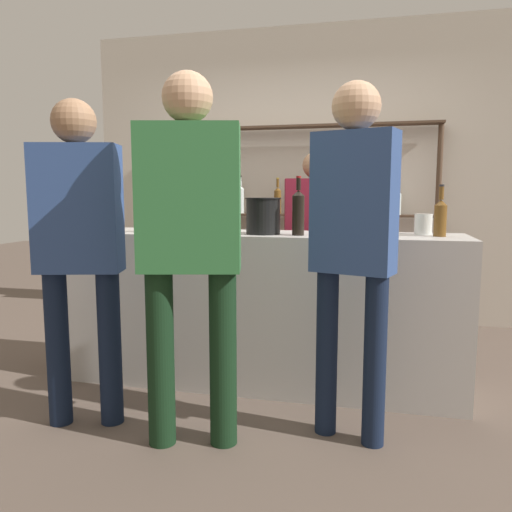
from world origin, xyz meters
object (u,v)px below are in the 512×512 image
(counter_bottle_1, at_px, (169,210))
(customer_left, at_px, (79,237))
(counter_bottle_0, at_px, (114,211))
(wine_glass, at_px, (204,214))
(counter_bottle_3, at_px, (298,212))
(counter_bottle_2, at_px, (440,217))
(server_behind_counter, at_px, (315,237))
(cork_jar, at_px, (423,224))
(customer_right, at_px, (353,230))
(customer_center, at_px, (190,233))
(ice_bucket, at_px, (263,216))

(counter_bottle_1, bearing_deg, customer_left, -107.86)
(counter_bottle_0, relative_size, customer_left, 0.20)
(wine_glass, bearing_deg, counter_bottle_3, -6.29)
(counter_bottle_0, distance_m, counter_bottle_2, 2.12)
(counter_bottle_1, height_order, server_behind_counter, server_behind_counter)
(counter_bottle_2, relative_size, server_behind_counter, 0.19)
(counter_bottle_0, bearing_deg, counter_bottle_1, -19.70)
(counter_bottle_3, bearing_deg, counter_bottle_1, 179.88)
(cork_jar, bearing_deg, customer_left, -153.07)
(counter_bottle_0, bearing_deg, server_behind_counter, 28.92)
(counter_bottle_3, bearing_deg, cork_jar, 17.69)
(customer_left, bearing_deg, counter_bottle_0, 2.70)
(counter_bottle_2, xyz_separation_m, customer_right, (-0.47, -0.62, -0.04))
(customer_center, bearing_deg, server_behind_counter, -27.03)
(customer_left, bearing_deg, counter_bottle_3, -72.08)
(ice_bucket, bearing_deg, customer_center, -102.94)
(server_behind_counter, xyz_separation_m, customer_left, (-1.04, -1.56, 0.11))
(counter_bottle_0, distance_m, counter_bottle_1, 0.51)
(counter_bottle_2, bearing_deg, wine_glass, -178.41)
(counter_bottle_3, distance_m, ice_bucket, 0.23)
(counter_bottle_1, distance_m, wine_glass, 0.22)
(counter_bottle_1, relative_size, counter_bottle_3, 1.08)
(customer_center, relative_size, server_behind_counter, 1.16)
(counter_bottle_2, distance_m, cork_jar, 0.16)
(counter_bottle_1, distance_m, cork_jar, 1.58)
(counter_bottle_3, bearing_deg, counter_bottle_2, 7.50)
(wine_glass, bearing_deg, customer_left, -120.21)
(cork_jar, distance_m, server_behind_counter, 1.00)
(counter_bottle_2, bearing_deg, cork_jar, 122.82)
(wine_glass, distance_m, ice_bucket, 0.39)
(counter_bottle_3, relative_size, ice_bucket, 1.58)
(counter_bottle_1, xyz_separation_m, cork_jar, (1.56, 0.23, -0.08))
(server_behind_counter, bearing_deg, counter_bottle_1, -54.83)
(wine_glass, bearing_deg, ice_bucket, -3.86)
(counter_bottle_3, relative_size, customer_left, 0.21)
(cork_jar, height_order, customer_right, customer_right)
(counter_bottle_3, relative_size, customer_right, 0.20)
(customer_center, distance_m, server_behind_counter, 1.69)
(counter_bottle_3, distance_m, wine_glass, 0.62)
(counter_bottle_0, bearing_deg, wine_glass, -8.70)
(counter_bottle_3, xyz_separation_m, customer_left, (-1.04, -0.67, -0.12))
(server_behind_counter, height_order, customer_right, customer_right)
(ice_bucket, distance_m, server_behind_counter, 0.90)
(counter_bottle_0, distance_m, wine_glass, 0.70)
(counter_bottle_0, distance_m, server_behind_counter, 1.50)
(cork_jar, xyz_separation_m, customer_right, (-0.39, -0.75, 0.01))
(counter_bottle_3, bearing_deg, ice_bucket, 169.52)
(customer_right, bearing_deg, counter_bottle_3, 51.21)
(counter_bottle_1, bearing_deg, customer_center, -60.55)
(wine_glass, height_order, customer_right, customer_right)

